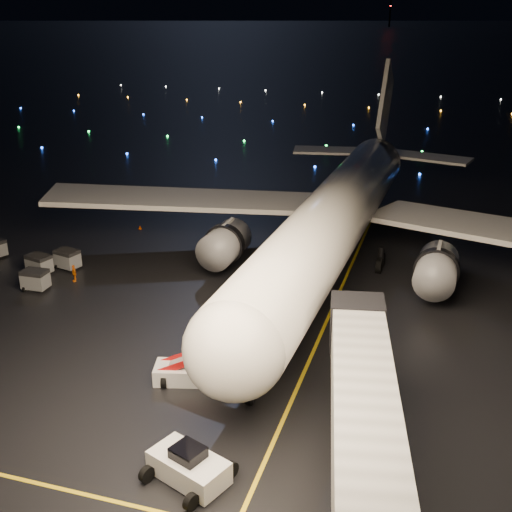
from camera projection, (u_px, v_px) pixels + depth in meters
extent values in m
plane|color=black|center=(417.00, 56.00, 309.50)|extent=(2000.00, 2000.00, 0.00)
cube|color=yellow|center=(333.00, 307.00, 52.50)|extent=(0.25, 80.00, 0.02)
cube|color=silver|center=(189.00, 463.00, 33.14)|extent=(4.69, 3.57, 1.99)
imported|color=orange|center=(74.00, 273.00, 57.17)|extent=(0.95, 0.88, 1.57)
cone|color=#F14600|center=(240.00, 285.00, 56.03)|extent=(0.49, 0.49, 0.49)
cone|color=#F14600|center=(257.00, 258.00, 62.21)|extent=(0.43, 0.43, 0.44)
cone|color=#F14600|center=(227.00, 285.00, 56.02)|extent=(0.51, 0.51, 0.51)
cone|color=#F14600|center=(140.00, 227.00, 70.75)|extent=(0.42, 0.42, 0.45)
cube|color=gray|center=(67.00, 259.00, 59.94)|extent=(2.45, 1.99, 1.82)
cube|color=gray|center=(39.00, 264.00, 58.77)|extent=(2.43, 1.96, 1.81)
cube|color=gray|center=(35.00, 280.00, 55.46)|extent=(2.16, 1.54, 1.80)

